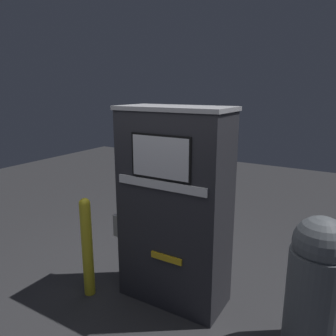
# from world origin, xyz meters

# --- Properties ---
(ground_plane) EXTENTS (14.00, 14.00, 0.00)m
(ground_plane) POSITION_xyz_m (0.00, 0.00, 0.00)
(ground_plane) COLOR #2D2D30
(gas_pump) EXTENTS (1.17, 0.55, 2.00)m
(gas_pump) POSITION_xyz_m (-0.00, 0.25, 1.01)
(gas_pump) COLOR #28282D
(gas_pump) RESTS_ON ground_plane
(safety_bollard) EXTENTS (0.12, 0.12, 1.09)m
(safety_bollard) POSITION_xyz_m (-0.81, -0.17, 0.57)
(safety_bollard) COLOR yellow
(safety_bollard) RESTS_ON ground_plane
(trash_bin) EXTENTS (0.46, 0.46, 1.20)m
(trash_bin) POSITION_xyz_m (1.35, 0.22, 0.61)
(trash_bin) COLOR #51565B
(trash_bin) RESTS_ON ground_plane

